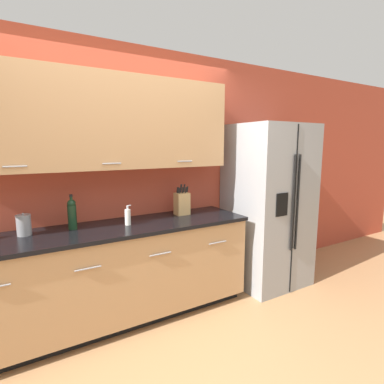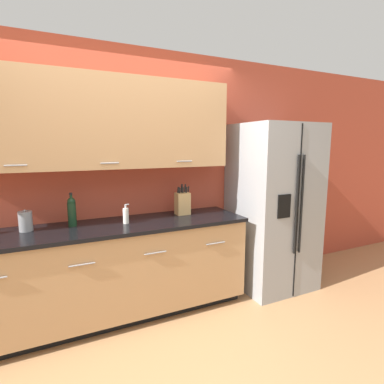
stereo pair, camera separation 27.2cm
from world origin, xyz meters
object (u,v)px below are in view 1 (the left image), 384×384
knife_block (182,203)px  wine_bottle (72,213)px  refrigerator (268,205)px  steel_canister (24,225)px  soap_dispenser (128,217)px

knife_block → wine_bottle: bearing=179.9°
refrigerator → steel_canister: size_ratio=10.00×
refrigerator → steel_canister: bearing=175.8°
wine_bottle → steel_canister: size_ratio=1.63×
soap_dispenser → wine_bottle: bearing=166.1°
refrigerator → wine_bottle: 2.15m
refrigerator → soap_dispenser: refrigerator is taller
knife_block → soap_dispenser: (-0.63, -0.11, -0.05)m
refrigerator → soap_dispenser: bearing=177.6°
refrigerator → steel_canister: refrigerator is taller
wine_bottle → soap_dispenser: 0.48m
refrigerator → steel_canister: (-2.50, 0.19, 0.06)m
soap_dispenser → steel_canister: steel_canister is taller
soap_dispenser → refrigerator: bearing=-2.4°
wine_bottle → steel_canister: bearing=179.7°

